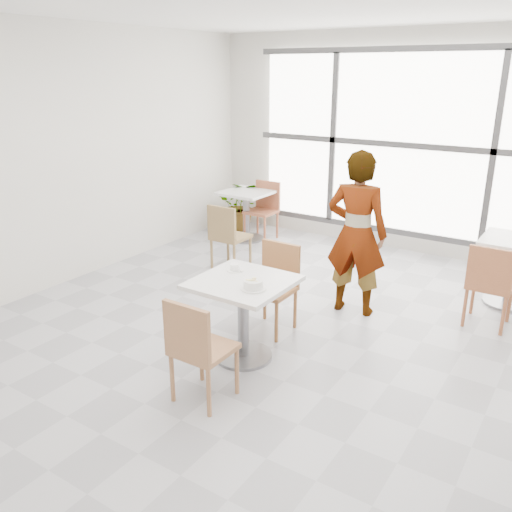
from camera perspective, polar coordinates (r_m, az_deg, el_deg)
The scene contains 15 objects.
floor at distance 5.07m, azimuth 1.89°, elevation -9.78°, with size 7.00×7.00×0.00m, color #9E9EA5.
wall_back at distance 7.70m, azimuth 16.08°, elevation 11.39°, with size 6.00×6.00×0.00m, color silver.
wall_left at distance 6.58m, azimuth -21.13°, elevation 9.62°, with size 7.00×7.00×0.00m, color silver.
window at distance 7.64m, azimuth 15.92°, elevation 11.35°, with size 4.60×0.07×2.52m.
main_table at distance 4.68m, azimuth -1.39°, elevation -5.19°, with size 0.80×0.80×0.75m.
chair_near at distance 4.09m, azimuth -6.36°, elevation -9.47°, with size 0.42×0.42×0.87m.
chair_far at distance 5.25m, azimuth 2.05°, elevation -2.67°, with size 0.42×0.42×0.87m.
oatmeal_bowl at distance 4.39m, azimuth -0.29°, elevation -3.06°, with size 0.21×0.21×0.10m.
coffee_cup at distance 4.79m, azimuth -2.31°, elevation -1.27°, with size 0.16×0.13×0.07m.
person at distance 5.59m, azimuth 10.71°, elevation 2.34°, with size 0.63×0.41×1.73m, color black.
bg_table_left at distance 8.07m, azimuth -1.05°, elevation 5.12°, with size 0.70×0.70×0.75m.
bg_chair_left_near at distance 6.78m, azimuth -3.13°, elevation 2.45°, with size 0.42×0.42×0.87m.
bg_chair_left_far at distance 8.14m, azimuth 0.87°, elevation 5.36°, with size 0.42×0.42×0.87m.
bg_chair_right_near at distance 5.72m, azimuth 23.76°, elevation -2.46°, with size 0.42×0.42×0.87m.
plant_left at distance 8.61m, azimuth -1.67°, elevation 5.46°, with size 0.73×0.63×0.81m, color #518247.
Camera 1 is at (2.30, -3.79, 2.46)m, focal length 37.37 mm.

